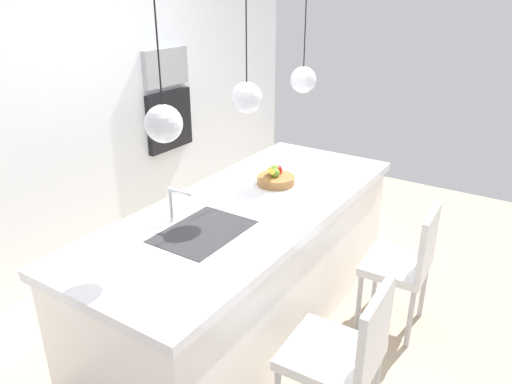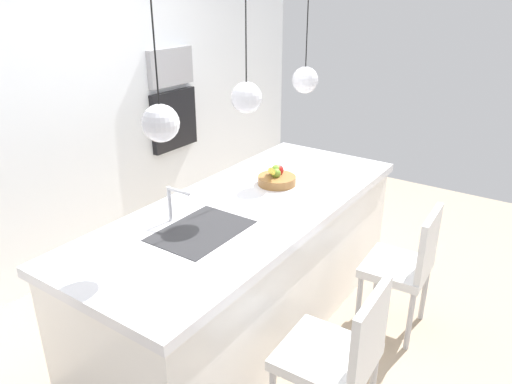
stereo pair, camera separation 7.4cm
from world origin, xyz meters
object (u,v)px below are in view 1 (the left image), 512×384
object	(u,v)px
microwave	(165,67)
oven	(169,120)
fruit_bowl	(276,178)
chair_middle	(406,261)
chair_near	(344,352)

from	to	relation	value
microwave	oven	size ratio (longest dim) A/B	0.96
fruit_bowl	microwave	bearing A→B (deg)	69.27
fruit_bowl	microwave	size ratio (longest dim) A/B	0.50
fruit_bowl	chair_middle	xyz separation A→B (m)	(0.12, -0.95, -0.44)
microwave	oven	world-z (taller)	microwave
oven	chair_near	xyz separation A→B (m)	(-1.50, -2.50, -0.51)
microwave	chair_middle	bearing A→B (deg)	-100.54
chair_near	microwave	bearing A→B (deg)	59.13
chair_middle	microwave	bearing A→B (deg)	79.46
fruit_bowl	chair_middle	bearing A→B (deg)	-82.70
microwave	oven	distance (m)	0.50
oven	microwave	bearing A→B (deg)	0.00
chair_near	chair_middle	size ratio (longest dim) A/B	1.00
fruit_bowl	oven	size ratio (longest dim) A/B	0.48
microwave	oven	bearing A→B (deg)	0.00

